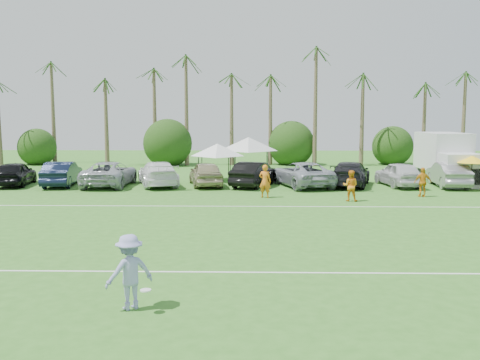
{
  "coord_description": "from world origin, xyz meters",
  "views": [
    {
      "loc": [
        2.18,
        -13.9,
        4.77
      ],
      "look_at": [
        1.58,
        12.43,
        1.6
      ],
      "focal_mm": 40.0,
      "sensor_mm": 36.0,
      "label": 1
    }
  ],
  "objects": [
    {
      "name": "ground",
      "position": [
        0.0,
        0.0,
        0.0
      ],
      "size": [
        120.0,
        120.0,
        0.0
      ],
      "primitive_type": "plane",
      "color": "#326E21",
      "rests_on": "ground"
    },
    {
      "name": "field_lines",
      "position": [
        0.0,
        8.0,
        0.01
      ],
      "size": [
        80.0,
        12.1,
        0.01
      ],
      "color": "white",
      "rests_on": "ground"
    },
    {
      "name": "palm_tree_0",
      "position": [
        -22.0,
        38.0,
        7.48
      ],
      "size": [
        2.4,
        2.4,
        8.9
      ],
      "color": "brown",
      "rests_on": "ground"
    },
    {
      "name": "palm_tree_1",
      "position": [
        -17.0,
        38.0,
        8.35
      ],
      "size": [
        2.4,
        2.4,
        9.9
      ],
      "color": "brown",
      "rests_on": "ground"
    },
    {
      "name": "palm_tree_2",
      "position": [
        -12.0,
        38.0,
        9.21
      ],
      "size": [
        2.4,
        2.4,
        10.9
      ],
      "color": "brown",
      "rests_on": "ground"
    },
    {
      "name": "palm_tree_3",
      "position": [
        -8.0,
        38.0,
        10.06
      ],
      "size": [
        2.4,
        2.4,
        11.9
      ],
      "color": "brown",
      "rests_on": "ground"
    },
    {
      "name": "palm_tree_4",
      "position": [
        -4.0,
        38.0,
        7.48
      ],
      "size": [
        2.4,
        2.4,
        8.9
      ],
      "color": "brown",
      "rests_on": "ground"
    },
    {
      "name": "palm_tree_5",
      "position": [
        0.0,
        38.0,
        8.35
      ],
      "size": [
        2.4,
        2.4,
        9.9
      ],
      "color": "brown",
      "rests_on": "ground"
    },
    {
      "name": "palm_tree_6",
      "position": [
        4.0,
        38.0,
        9.21
      ],
      "size": [
        2.4,
        2.4,
        10.9
      ],
      "color": "brown",
      "rests_on": "ground"
    },
    {
      "name": "palm_tree_7",
      "position": [
        8.0,
        38.0,
        10.06
      ],
      "size": [
        2.4,
        2.4,
        11.9
      ],
      "color": "brown",
      "rests_on": "ground"
    },
    {
      "name": "palm_tree_8",
      "position": [
        13.0,
        38.0,
        7.48
      ],
      "size": [
        2.4,
        2.4,
        8.9
      ],
      "color": "brown",
      "rests_on": "ground"
    },
    {
      "name": "palm_tree_9",
      "position": [
        18.0,
        38.0,
        8.35
      ],
      "size": [
        2.4,
        2.4,
        9.9
      ],
      "color": "brown",
      "rests_on": "ground"
    },
    {
      "name": "palm_tree_10",
      "position": [
        23.0,
        38.0,
        9.21
      ],
      "size": [
        2.4,
        2.4,
        10.9
      ],
      "color": "brown",
      "rests_on": "ground"
    },
    {
      "name": "bush_tree_0",
      "position": [
        -19.0,
        39.0,
        1.8
      ],
      "size": [
        4.0,
        4.0,
        4.0
      ],
      "color": "brown",
      "rests_on": "ground"
    },
    {
      "name": "bush_tree_1",
      "position": [
        -6.0,
        39.0,
        1.8
      ],
      "size": [
        4.0,
        4.0,
        4.0
      ],
      "color": "brown",
      "rests_on": "ground"
    },
    {
      "name": "bush_tree_2",
      "position": [
        6.0,
        39.0,
        1.8
      ],
      "size": [
        4.0,
        4.0,
        4.0
      ],
      "color": "brown",
      "rests_on": "ground"
    },
    {
      "name": "bush_tree_3",
      "position": [
        16.0,
        39.0,
        1.8
      ],
      "size": [
        4.0,
        4.0,
        4.0
      ],
      "color": "brown",
      "rests_on": "ground"
    },
    {
      "name": "sideline_player_a",
      "position": [
        2.93,
        17.09,
        0.97
      ],
      "size": [
        0.82,
        0.66,
        1.95
      ],
      "primitive_type": "imported",
      "rotation": [
        0.0,
        0.0,
        2.83
      ],
      "color": "orange",
      "rests_on": "ground"
    },
    {
      "name": "sideline_player_b",
      "position": [
        7.7,
        15.92,
        0.87
      ],
      "size": [
        0.99,
        0.86,
        1.74
      ],
      "primitive_type": "imported",
      "rotation": [
        0.0,
        0.0,
        2.87
      ],
      "color": "orange",
      "rests_on": "ground"
    },
    {
      "name": "sideline_player_c",
      "position": [
        12.28,
        17.65,
        0.87
      ],
      "size": [
        1.04,
        0.48,
        1.75
      ],
      "primitive_type": "imported",
      "rotation": [
        0.0,
        0.0,
        3.19
      ],
      "color": "orange",
      "rests_on": "ground"
    },
    {
      "name": "box_truck",
      "position": [
        16.12,
        24.59,
        1.9
      ],
      "size": [
        2.73,
        6.9,
        3.55
      ],
      "rotation": [
        0.0,
        0.0,
        0.01
      ],
      "color": "silver",
      "rests_on": "ground"
    },
    {
      "name": "canopy_tent_left",
      "position": [
        -0.38,
        25.21,
        2.74
      ],
      "size": [
        3.95,
        3.95,
        3.2
      ],
      "color": "black",
      "rests_on": "ground"
    },
    {
      "name": "canopy_tent_right",
      "position": [
        1.89,
        27.25,
        3.13
      ],
      "size": [
        4.52,
        4.52,
        3.66
      ],
      "color": "black",
      "rests_on": "ground"
    },
    {
      "name": "market_umbrella",
      "position": [
        16.44,
        20.91,
        1.97
      ],
      "size": [
        1.97,
        1.97,
        2.2
      ],
      "color": "black",
      "rests_on": "ground"
    },
    {
      "name": "frisbee_player",
      "position": [
        -0.85,
        -1.15,
        0.94
      ],
      "size": [
        1.4,
        1.25,
        1.88
      ],
      "rotation": [
        0.0,
        0.0,
        3.73
      ],
      "color": "#9497D2",
      "rests_on": "ground"
    },
    {
      "name": "parked_car_0",
      "position": [
        -14.12,
        22.19,
        0.84
      ],
      "size": [
        2.65,
        5.15,
        1.68
      ],
      "primitive_type": "imported",
      "rotation": [
        0.0,
        0.0,
        3.28
      ],
      "color": "black",
      "rests_on": "ground"
    },
    {
      "name": "parked_car_1",
      "position": [
        -10.84,
        22.12,
        0.84
      ],
      "size": [
        2.32,
        5.25,
        1.68
      ],
      "primitive_type": "imported",
      "rotation": [
        0.0,
        0.0,
        3.25
      ],
      "color": "#111A31",
      "rests_on": "ground"
    },
    {
      "name": "parked_car_2",
      "position": [
        -7.55,
        22.11,
        0.84
      ],
      "size": [
        2.81,
        6.05,
        1.68
      ],
      "primitive_type": "imported",
      "rotation": [
        0.0,
        0.0,
        3.14
      ],
      "color": "#A7ABB2",
      "rests_on": "ground"
    },
    {
      "name": "parked_car_3",
      "position": [
        -4.27,
        22.29,
        0.84
      ],
      "size": [
        3.93,
        6.21,
        1.68
      ],
      "primitive_type": "imported",
      "rotation": [
        0.0,
        0.0,
        3.44
      ],
      "color": "white",
      "rests_on": "ground"
    },
    {
      "name": "parked_car_4",
      "position": [
        -0.98,
        22.3,
        0.84
      ],
      "size": [
        2.95,
        5.22,
        1.68
      ],
      "primitive_type": "imported",
      "rotation": [
        0.0,
        0.0,
        3.35
      ],
      "color": "tan",
      "rests_on": "ground"
    },
    {
      "name": "parked_car_5",
      "position": [
        2.3,
        22.2,
        0.84
      ],
      "size": [
        3.4,
        5.39,
        1.68
      ],
      "primitive_type": "imported",
      "rotation": [
        0.0,
        0.0,
        2.79
      ],
      "color": "black",
      "rests_on": "ground"
    },
    {
      "name": "parked_car_6",
      "position": [
        5.59,
        22.16,
        0.84
      ],
      "size": [
        4.36,
        6.57,
        1.68
      ],
      "primitive_type": "imported",
      "rotation": [
        0.0,
        0.0,
        3.42
      ],
      "color": "#9DA2AC",
      "rests_on": "ground"
    },
    {
      "name": "parked_car_7",
      "position": [
        8.87,
        22.49,
        0.84
      ],
      "size": [
        3.86,
        6.2,
        1.68
      ],
      "primitive_type": "imported",
      "rotation": [
        0.0,
        0.0,
        2.86
      ],
      "color": "black",
      "rests_on": "ground"
    },
    {
      "name": "parked_car_8",
      "position": [
        12.16,
        22.44,
        0.84
      ],
      "size": [
        2.62,
        5.14,
        1.68
      ],
      "primitive_type": "imported",
      "rotation": [
        0.0,
        0.0,
        3.28
      ],
      "color": "silver",
      "rests_on": "ground"
    },
    {
      "name": "parked_car_9",
      "position": [
        15.44,
        22.27,
        0.84
      ],
      "size": [
        2.12,
        5.2,
        1.68
      ],
      "primitive_type": "imported",
      "rotation": [
        0.0,
        0.0,
        3.07
      ],
      "color": "gray",
      "rests_on": "ground"
    }
  ]
}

